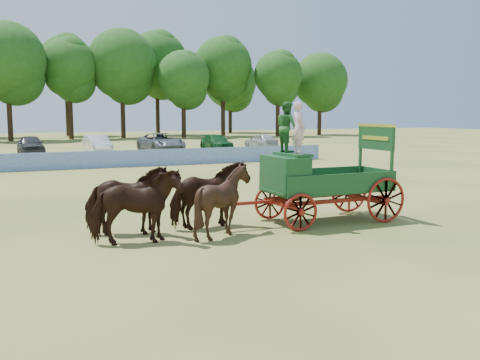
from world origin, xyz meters
name	(u,v)px	position (x,y,z in m)	size (l,w,h in m)	color
ground	(300,215)	(0.00, 0.00, 0.00)	(160.00, 160.00, 0.00)	tan
horse_lead_left	(136,207)	(-5.87, -1.77, 0.97)	(1.05, 2.30, 1.94)	black
horse_lead_right	(127,200)	(-5.87, -0.67, 0.97)	(1.05, 2.30, 1.94)	black
horse_wheel_left	(223,201)	(-3.47, -1.77, 0.97)	(1.57, 1.77, 1.95)	black
horse_wheel_right	(209,195)	(-3.47, -0.67, 0.97)	(1.05, 2.30, 1.94)	black
farm_dray	(307,170)	(-0.50, -1.19, 1.62)	(6.00, 2.00, 3.68)	maroon
sponsor_banner	(141,158)	(-1.00, 18.00, 0.53)	(26.00, 0.08, 1.05)	#1D3FA2
parked_cars	(29,146)	(-7.07, 30.25, 0.77)	(41.79, 7.05, 1.63)	silver
treeline	(33,65)	(-4.90, 59.63, 9.49)	(87.57, 23.71, 15.52)	#382314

